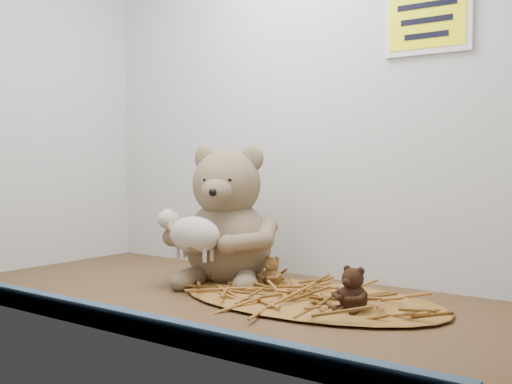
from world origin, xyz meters
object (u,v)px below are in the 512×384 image
Objects in this scene: main_teddy at (228,214)px; toy_lamb at (194,234)px; mini_teddy_brown at (353,287)px; mini_teddy_tan at (272,270)px.

toy_lamb is at bearing -112.04° from main_teddy.
mini_teddy_brown is (36.05, -9.80, -10.11)cm from main_teddy.
main_teddy is at bearing 171.79° from mini_teddy_brown.
toy_lamb is 17.63cm from mini_teddy_tan.
mini_teddy_tan is 25.56cm from mini_teddy_brown.
toy_lamb is 2.57× the size of mini_teddy_tan.
toy_lamb reaches higher than mini_teddy_brown.
main_teddy is 38.70cm from mini_teddy_brown.
main_teddy reaches higher than mini_teddy_tan.
mini_teddy_brown is at bearing 1.63° from toy_lamb.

